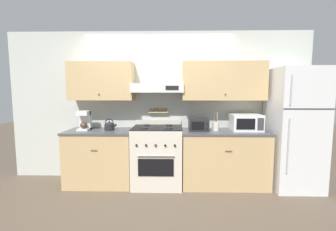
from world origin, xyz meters
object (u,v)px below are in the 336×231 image
(microwave, at_px, (246,123))
(utensil_crock, at_px, (216,126))
(toaster_oven, at_px, (198,124))
(coffee_maker, at_px, (85,120))
(tea_kettle, at_px, (110,126))
(stove_range, at_px, (157,156))
(refrigerator, at_px, (294,129))

(microwave, bearing_deg, utensil_crock, -177.91)
(toaster_oven, bearing_deg, coffee_maker, 179.09)
(tea_kettle, xyz_separation_m, toaster_oven, (1.45, -0.00, 0.03))
(stove_range, height_order, tea_kettle, tea_kettle)
(stove_range, xyz_separation_m, refrigerator, (2.17, -0.03, 0.46))
(refrigerator, height_order, utensil_crock, refrigerator)
(refrigerator, relative_size, coffee_maker, 5.99)
(tea_kettle, relative_size, toaster_oven, 0.64)
(refrigerator, relative_size, toaster_oven, 5.94)
(coffee_maker, bearing_deg, refrigerator, -1.39)
(toaster_oven, bearing_deg, microwave, 1.46)
(stove_range, bearing_deg, tea_kettle, 178.42)
(microwave, distance_m, toaster_oven, 0.77)
(tea_kettle, xyz_separation_m, utensil_crock, (1.73, 0.00, 0.01))
(microwave, relative_size, toaster_oven, 1.49)
(stove_range, relative_size, toaster_oven, 3.26)
(stove_range, height_order, microwave, microwave)
(stove_range, bearing_deg, microwave, 1.57)
(tea_kettle, height_order, microwave, microwave)
(coffee_maker, height_order, utensil_crock, coffee_maker)
(microwave, bearing_deg, toaster_oven, -178.54)
(tea_kettle, xyz_separation_m, microwave, (2.21, 0.02, 0.06))
(stove_range, distance_m, coffee_maker, 1.33)
(microwave, height_order, utensil_crock, utensil_crock)
(stove_range, xyz_separation_m, microwave, (1.43, 0.04, 0.55))
(stove_range, distance_m, tea_kettle, 0.92)
(stove_range, height_order, toaster_oven, toaster_oven)
(utensil_crock, bearing_deg, refrigerator, -2.53)
(refrigerator, bearing_deg, toaster_oven, 178.01)
(refrigerator, height_order, tea_kettle, refrigerator)
(utensil_crock, bearing_deg, coffee_maker, 179.25)
(toaster_oven, bearing_deg, stove_range, -178.30)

